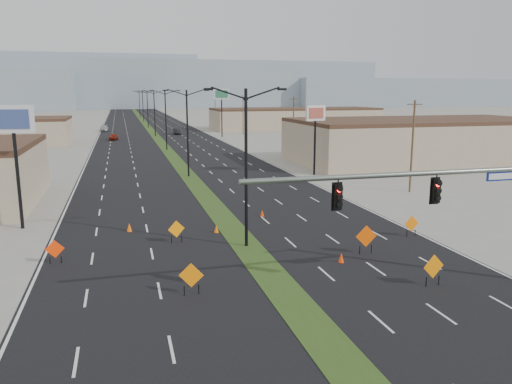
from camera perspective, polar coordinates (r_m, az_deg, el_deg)
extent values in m
plane|color=gray|center=(21.78, 6.88, -15.45)|extent=(600.00, 600.00, 0.00)
cube|color=black|center=(118.60, -11.55, 6.44)|extent=(25.00, 400.00, 0.02)
cube|color=#2A4117|center=(118.60, -11.55, 6.44)|extent=(2.00, 400.00, 0.04)
cube|color=tan|center=(75.71, 18.23, 5.49)|extent=(36.00, 18.00, 5.50)
cube|color=tan|center=(135.99, 4.46, 8.30)|extent=(44.00, 16.00, 5.00)
cube|color=#8396A3|center=(321.50, -6.80, 12.08)|extent=(220.00, 50.00, 28.00)
cube|color=#8396A3|center=(360.53, 16.49, 10.83)|extent=(160.00, 50.00, 18.00)
cube|color=#8396A3|center=(338.76, -19.38, 11.83)|extent=(140.00, 50.00, 32.00)
cylinder|color=slate|center=(23.92, 17.05, 1.98)|extent=(16.00, 0.24, 0.24)
cube|color=navy|center=(27.07, 26.41, 1.65)|extent=(1.90, 0.04, 0.45)
cube|color=black|center=(22.43, 9.32, -0.55)|extent=(0.50, 0.28, 1.30)
sphere|color=#FF0C05|center=(22.22, 9.52, 0.25)|extent=(0.22, 0.22, 0.22)
cube|color=black|center=(24.90, 19.86, 0.10)|extent=(0.50, 0.28, 1.30)
sphere|color=#FF0C05|center=(24.71, 20.13, 0.82)|extent=(0.22, 0.22, 0.22)
cylinder|color=black|center=(31.24, -1.14, 2.55)|extent=(0.20, 0.20, 10.00)
cube|color=black|center=(30.40, -5.47, 11.62)|extent=(0.55, 0.24, 0.14)
cube|color=black|center=(31.51, 2.97, 11.65)|extent=(0.55, 0.24, 0.14)
cylinder|color=black|center=(58.63, -7.83, 6.60)|extent=(0.20, 0.20, 10.00)
cube|color=black|center=(58.18, -10.25, 11.37)|extent=(0.55, 0.24, 0.14)
cube|color=black|center=(58.77, -5.69, 11.49)|extent=(0.55, 0.24, 0.14)
cylinder|color=black|center=(86.41, -10.26, 8.04)|extent=(0.20, 0.20, 10.00)
cube|color=black|center=(86.11, -11.94, 11.27)|extent=(0.55, 0.24, 0.14)
cube|color=black|center=(86.51, -8.83, 11.37)|extent=(0.55, 0.24, 0.14)
cylinder|color=black|center=(114.30, -11.52, 8.78)|extent=(0.20, 0.20, 10.00)
cube|color=black|center=(114.07, -12.79, 11.21)|extent=(0.55, 0.24, 0.14)
cube|color=black|center=(114.37, -10.45, 11.30)|extent=(0.55, 0.24, 0.14)
cylinder|color=black|center=(142.23, -12.28, 9.22)|extent=(0.20, 0.20, 10.00)
cube|color=black|center=(142.05, -13.31, 11.17)|extent=(0.55, 0.24, 0.14)
cube|color=black|center=(142.29, -11.43, 11.25)|extent=(0.55, 0.24, 0.14)
cylinder|color=black|center=(170.19, -12.80, 9.52)|extent=(0.20, 0.20, 10.00)
cube|color=black|center=(170.03, -13.66, 11.15)|extent=(0.55, 0.24, 0.14)
cube|color=black|center=(170.23, -12.09, 11.22)|extent=(0.55, 0.24, 0.14)
cylinder|color=black|center=(198.15, -13.17, 9.73)|extent=(0.20, 0.20, 10.00)
cube|color=black|center=(198.02, -13.91, 11.13)|extent=(0.55, 0.24, 0.14)
cube|color=black|center=(198.20, -12.56, 11.19)|extent=(0.55, 0.24, 0.14)
cylinder|color=#4C3823|center=(51.26, 17.42, 4.94)|extent=(0.20, 0.20, 9.00)
cube|color=#4C3823|center=(51.00, 17.70, 9.52)|extent=(1.60, 0.10, 0.10)
cylinder|color=#4C3823|center=(82.82, 4.30, 7.71)|extent=(0.20, 0.20, 9.00)
cube|color=#4C3823|center=(82.66, 4.34, 10.54)|extent=(1.60, 0.10, 0.10)
cylinder|color=#4C3823|center=(116.37, -1.49, 8.79)|extent=(0.20, 0.20, 9.00)
cube|color=#4C3823|center=(116.25, -1.50, 10.81)|extent=(1.60, 0.10, 0.10)
cylinder|color=#4C3823|center=(150.58, -4.68, 9.36)|extent=(0.20, 0.20, 9.00)
cube|color=#4C3823|center=(150.49, -4.71, 10.92)|extent=(1.60, 0.10, 0.10)
imported|color=maroon|center=(107.28, -15.98, 6.08)|extent=(2.01, 4.03, 1.32)
imported|color=black|center=(118.56, -9.03, 6.86)|extent=(1.56, 4.19, 1.37)
imported|color=#A4A9AE|center=(132.41, -16.98, 6.98)|extent=(2.16, 4.89, 1.40)
cube|color=#FD3605|center=(31.22, -22.02, -6.05)|extent=(1.07, 0.09, 1.07)
cylinder|color=black|center=(31.46, -22.49, -7.23)|extent=(0.05, 0.05, 0.44)
cylinder|color=black|center=(31.38, -21.36, -7.19)|extent=(0.05, 0.05, 0.44)
cube|color=orange|center=(24.85, -7.42, -9.42)|extent=(1.18, 0.38, 1.22)
cylinder|color=black|center=(25.09, -8.20, -11.11)|extent=(0.05, 0.05, 0.51)
cylinder|color=black|center=(25.17, -6.56, -10.98)|extent=(0.05, 0.05, 0.51)
cube|color=orange|center=(33.25, -9.09, -4.19)|extent=(1.11, 0.33, 1.14)
cylinder|color=black|center=(33.42, -9.62, -5.40)|extent=(0.05, 0.05, 0.47)
cylinder|color=black|center=(33.48, -8.49, -5.33)|extent=(0.05, 0.05, 0.47)
cube|color=#DA4A04|center=(31.32, 12.48, -4.95)|extent=(1.36, 0.09, 1.36)
cylinder|color=black|center=(31.39, 11.77, -6.51)|extent=(0.05, 0.05, 0.57)
cylinder|color=black|center=(31.75, 13.06, -6.36)|extent=(0.05, 0.05, 0.57)
cube|color=orange|center=(27.25, 19.63, -8.02)|extent=(1.26, 0.22, 1.27)
cylinder|color=black|center=(27.32, 18.87, -9.69)|extent=(0.05, 0.05, 0.53)
cylinder|color=black|center=(27.72, 20.16, -9.47)|extent=(0.05, 0.05, 0.53)
cube|color=#E16504|center=(35.90, 17.36, -3.47)|extent=(1.10, 0.09, 1.10)
cylinder|color=black|center=(35.91, 16.86, -4.57)|extent=(0.05, 0.05, 0.46)
cylinder|color=black|center=(36.24, 17.72, -4.47)|extent=(0.05, 0.05, 0.46)
cone|color=#E56304|center=(35.45, -4.55, -4.21)|extent=(0.40, 0.40, 0.57)
cone|color=#F73705|center=(29.75, 9.72, -7.44)|extent=(0.35, 0.35, 0.57)
cone|color=red|center=(39.86, 0.71, -2.42)|extent=(0.44, 0.44, 0.56)
cone|color=#FF6205|center=(36.74, -14.28, -3.94)|extent=(0.37, 0.37, 0.62)
cylinder|color=black|center=(39.59, -25.55, 1.37)|extent=(0.24, 0.24, 7.34)
cube|color=white|center=(39.16, -26.08, 7.50)|extent=(2.92, 0.80, 1.93)
cube|color=#394B8B|center=(38.96, -26.13, 7.48)|extent=(2.30, 0.42, 1.35)
cylinder|color=black|center=(59.82, 6.73, 5.18)|extent=(0.24, 0.24, 6.79)
cube|color=white|center=(59.53, 6.82, 8.95)|extent=(2.67, 1.09, 1.79)
cube|color=#AA4A38|center=(59.34, 6.89, 8.94)|extent=(2.07, 0.65, 1.25)
cylinder|color=black|center=(110.36, -3.93, 8.53)|extent=(0.24, 0.24, 8.60)
cube|color=white|center=(110.22, -3.96, 11.11)|extent=(3.41, 0.89, 2.26)
cube|color=#317B56|center=(110.03, -3.94, 11.11)|extent=(2.69, 0.49, 1.58)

